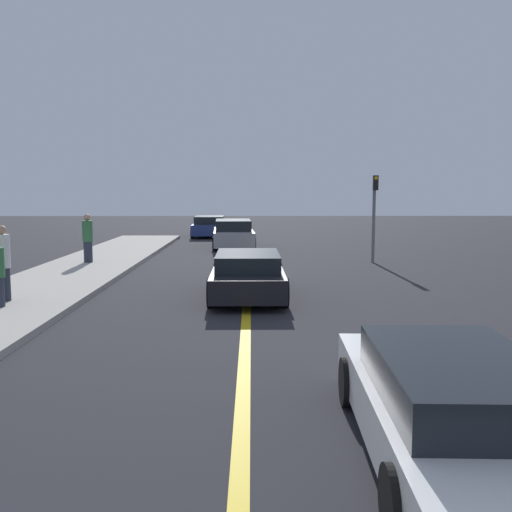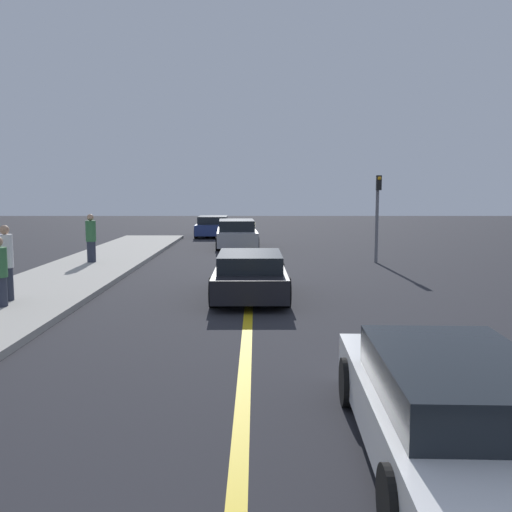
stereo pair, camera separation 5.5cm
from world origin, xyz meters
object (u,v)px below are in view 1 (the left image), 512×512
(car_near_right_lane, at_px, (450,407))
(car_parked_left_lot, at_px, (210,227))
(traffic_light, at_px, (374,208))
(car_far_distant, at_px, (233,234))
(pedestrian_mid_group, at_px, (3,263))
(pedestrian_far_standing, at_px, (88,238))
(car_ahead_center, at_px, (248,275))

(car_near_right_lane, relative_size, car_parked_left_lot, 1.12)
(car_near_right_lane, xyz_separation_m, traffic_light, (2.60, 15.87, 1.50))
(car_parked_left_lot, bearing_deg, traffic_light, -60.36)
(car_near_right_lane, height_order, car_far_distant, car_far_distant)
(traffic_light, bearing_deg, pedestrian_mid_group, -142.09)
(pedestrian_far_standing, xyz_separation_m, traffic_light, (10.52, 0.95, 1.04))
(car_near_right_lane, relative_size, car_far_distant, 0.98)
(car_parked_left_lot, relative_size, pedestrian_mid_group, 2.32)
(car_far_distant, bearing_deg, car_parked_left_lot, 101.07)
(car_far_distant, xyz_separation_m, pedestrian_mid_group, (-4.96, -13.88, 0.41))
(car_near_right_lane, xyz_separation_m, car_ahead_center, (-2.11, 8.95, 0.02))
(pedestrian_mid_group, bearing_deg, car_ahead_center, 12.01)
(car_parked_left_lot, bearing_deg, pedestrian_far_standing, -105.36)
(pedestrian_far_standing, distance_m, traffic_light, 10.61)
(pedestrian_mid_group, xyz_separation_m, traffic_light, (10.44, 8.13, 1.01))
(pedestrian_mid_group, relative_size, traffic_light, 0.54)
(car_parked_left_lot, bearing_deg, car_ahead_center, -83.56)
(pedestrian_far_standing, bearing_deg, pedestrian_mid_group, -89.43)
(car_near_right_lane, bearing_deg, traffic_light, 82.72)
(traffic_light, bearing_deg, car_near_right_lane, -99.30)
(pedestrian_far_standing, bearing_deg, car_near_right_lane, -62.04)
(car_near_right_lane, height_order, car_ahead_center, car_ahead_center)
(car_near_right_lane, xyz_separation_m, pedestrian_mid_group, (-7.85, 7.73, 0.49))
(car_ahead_center, height_order, car_far_distant, car_far_distant)
(car_far_distant, height_order, pedestrian_mid_group, pedestrian_mid_group)
(car_ahead_center, xyz_separation_m, car_far_distant, (-0.77, 12.66, 0.06))
(car_near_right_lane, height_order, car_parked_left_lot, car_parked_left_lot)
(car_ahead_center, bearing_deg, traffic_light, 55.28)
(car_near_right_lane, xyz_separation_m, car_parked_left_lot, (-4.49, 27.99, 0.03))
(pedestrian_mid_group, bearing_deg, car_far_distant, 70.33)
(car_far_distant, relative_size, pedestrian_far_standing, 2.73)
(car_ahead_center, bearing_deg, car_near_right_lane, -77.15)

